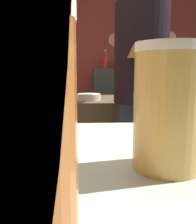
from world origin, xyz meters
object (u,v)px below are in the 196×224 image
chefs_knife (163,98)px  bottle_vinegar (127,61)px  pint_glass_near (168,108)px  mixing_bowl (89,97)px  bottle_hot_sauce (121,62)px  bartender (140,88)px  knife_block (195,85)px  bottle_olive_oil (105,61)px

chefs_knife → bottle_vinegar: (-0.09, 1.32, 0.35)m
pint_glass_near → bottle_vinegar: 3.07m
mixing_bowl → bottle_hot_sauce: 1.45m
bartender → knife_block: (0.62, 0.57, -0.01)m
bottle_olive_oil → bottle_vinegar: (0.29, 0.04, 0.01)m
knife_block → bottle_hot_sauce: (-0.51, 1.11, 0.23)m
mixing_bowl → bottle_olive_oil: size_ratio=0.78×
chefs_knife → pint_glass_near: (-0.53, -1.72, 0.19)m
bottle_olive_oil → bottle_vinegar: bottle_vinegar is taller
chefs_knife → bottle_olive_oil: bearing=85.0°
bartender → bottle_olive_oil: bartender is taller
chefs_knife → bottle_olive_oil: (-0.38, 1.28, 0.34)m
chefs_knife → bottle_olive_oil: size_ratio=1.03×
bartender → bottle_vinegar: size_ratio=6.72×
pint_glass_near → bottle_olive_oil: bottle_olive_oil is taller
chefs_knife → bottle_olive_oil: 1.38m
mixing_bowl → pint_glass_near: (0.08, -1.65, 0.17)m
bottle_olive_oil → bartender: bearing=-86.5°
bartender → bottle_hot_sauce: bearing=11.5°
knife_block → bottle_vinegar: 1.25m
chefs_knife → knife_block: bearing=4.7°
chefs_knife → bottle_hot_sauce: bearing=76.2°
knife_block → bottle_vinegar: bearing=110.4°
bartender → bottle_hot_sauce: size_ratio=8.21×
bottle_hot_sauce → chefs_knife: bearing=-82.1°
knife_block → mixing_bowl: bearing=-166.1°
bottle_olive_oil → mixing_bowl: bearing=-99.5°
mixing_bowl → chefs_knife: bearing=6.3°
knife_block → bottle_vinegar: size_ratio=1.04×
mixing_bowl → bottle_olive_oil: bottle_olive_oil is taller
bartender → pint_glass_near: size_ratio=11.89×
knife_block → mixing_bowl: size_ratio=1.49×
bottle_olive_oil → bottle_vinegar: 0.30m
mixing_bowl → bottle_vinegar: 1.51m
knife_block → bottle_olive_oil: 1.35m
mixing_bowl → bartender: bearing=-45.8°
knife_block → bottle_hot_sauce: 1.24m
mixing_bowl → bottle_vinegar: bottle_vinegar is taller
knife_block → bottle_hot_sauce: bearing=114.8°
bartender → bottle_olive_oil: 1.70m
mixing_bowl → bottle_vinegar: size_ratio=0.70×
bartender → bottle_olive_oil: (-0.10, 1.68, 0.23)m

